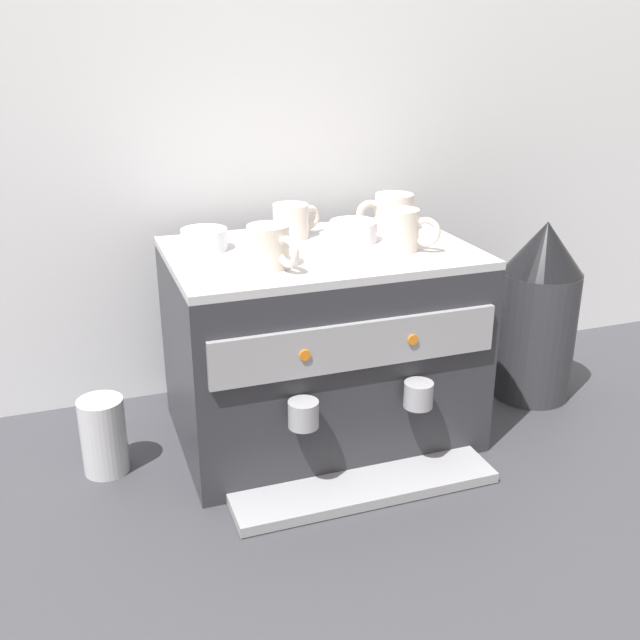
% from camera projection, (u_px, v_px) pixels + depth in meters
% --- Properties ---
extents(ground_plane, '(4.00, 4.00, 0.00)m').
position_uv_depth(ground_plane, '(320.00, 429.00, 1.63)').
color(ground_plane, '#38383D').
extents(tiled_backsplash_wall, '(2.80, 0.03, 1.15)m').
position_uv_depth(tiled_backsplash_wall, '(275.00, 147.00, 1.69)').
color(tiled_backsplash_wall, silver).
rests_on(tiled_backsplash_wall, ground_plane).
extents(espresso_machine, '(0.60, 0.52, 0.41)m').
position_uv_depth(espresso_machine, '(321.00, 345.00, 1.55)').
color(espresso_machine, '#2D2D33').
rests_on(espresso_machine, ground_plane).
extents(ceramic_cup_0, '(0.11, 0.08, 0.07)m').
position_uv_depth(ceramic_cup_0, '(292.00, 221.00, 1.55)').
color(ceramic_cup_0, beige).
rests_on(ceramic_cup_0, espresso_machine).
extents(ceramic_cup_1, '(0.08, 0.12, 0.08)m').
position_uv_depth(ceramic_cup_1, '(270.00, 247.00, 1.35)').
color(ceramic_cup_1, beige).
rests_on(ceramic_cup_1, espresso_machine).
extents(ceramic_cup_2, '(0.10, 0.09, 0.08)m').
position_uv_depth(ceramic_cup_2, '(403.00, 230.00, 1.45)').
color(ceramic_cup_2, beige).
rests_on(ceramic_cup_2, espresso_machine).
extents(ceramic_cup_3, '(0.13, 0.08, 0.08)m').
position_uv_depth(ceramic_cup_3, '(392.00, 212.00, 1.60)').
color(ceramic_cup_3, beige).
rests_on(ceramic_cup_3, espresso_machine).
extents(ceramic_bowl_0, '(0.10, 0.10, 0.04)m').
position_uv_depth(ceramic_bowl_0, '(353.00, 232.00, 1.53)').
color(ceramic_bowl_0, white).
rests_on(ceramic_bowl_0, espresso_machine).
extents(ceramic_bowl_1, '(0.09, 0.09, 0.04)m').
position_uv_depth(ceramic_bowl_1, '(204.00, 240.00, 1.47)').
color(ceramic_bowl_1, white).
rests_on(ceramic_bowl_1, espresso_machine).
extents(coffee_grinder, '(0.18, 0.18, 0.43)m').
position_uv_depth(coffee_grinder, '(538.00, 311.00, 1.72)').
color(coffee_grinder, '#333338').
rests_on(coffee_grinder, ground_plane).
extents(milk_pitcher, '(0.09, 0.09, 0.16)m').
position_uv_depth(milk_pitcher, '(104.00, 436.00, 1.45)').
color(milk_pitcher, '#B7B7BC').
rests_on(milk_pitcher, ground_plane).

